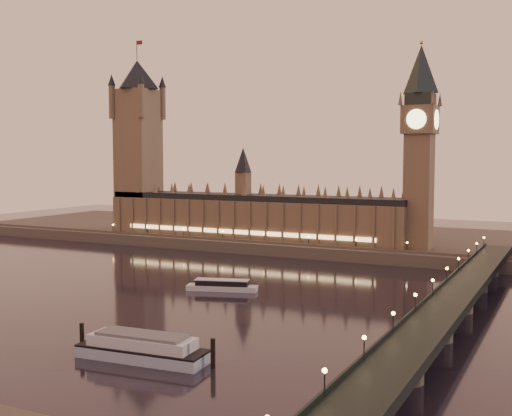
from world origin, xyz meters
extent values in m
plane|color=black|center=(0.00, 0.00, 0.00)|extent=(700.00, 700.00, 0.00)
cube|color=#423D35|center=(30.00, 165.00, 3.00)|extent=(560.00, 130.00, 6.00)
cube|color=brown|center=(-40.00, 121.00, 17.00)|extent=(180.00, 26.00, 22.00)
cube|color=black|center=(-40.00, 121.00, 29.60)|extent=(180.00, 22.00, 3.20)
cube|color=#FFCC7F|center=(-40.00, 107.50, 11.00)|extent=(153.00, 0.25, 2.20)
cube|color=brown|center=(-120.00, 121.00, 50.00)|extent=(22.00, 22.00, 88.00)
cone|color=black|center=(-120.00, 121.00, 103.00)|extent=(31.68, 31.68, 18.00)
cylinder|color=black|center=(-120.00, 121.00, 118.00)|extent=(0.44, 0.44, 12.00)
cube|color=maroon|center=(-117.80, 121.00, 122.50)|extent=(4.00, 0.15, 2.50)
cube|color=brown|center=(54.00, 121.00, 35.00)|extent=(13.00, 13.00, 58.00)
cube|color=brown|center=(54.00, 121.00, 71.00)|extent=(16.00, 16.00, 14.00)
cylinder|color=#FFEAA5|center=(54.00, 112.82, 71.00)|extent=(9.60, 0.35, 9.60)
cylinder|color=#FFEAA5|center=(45.82, 121.00, 71.00)|extent=(0.35, 9.60, 9.60)
cube|color=black|center=(54.00, 121.00, 81.00)|extent=(13.00, 13.00, 6.00)
cone|color=black|center=(54.00, 121.00, 96.00)|extent=(17.68, 17.68, 24.00)
sphere|color=gold|center=(54.00, 121.00, 109.00)|extent=(2.00, 2.00, 2.00)
cube|color=black|center=(92.00, 0.00, 8.00)|extent=(13.00, 260.00, 2.00)
cube|color=black|center=(85.70, 0.00, 9.50)|extent=(0.60, 260.00, 1.00)
cube|color=black|center=(98.30, 0.00, 9.50)|extent=(0.60, 260.00, 1.00)
cube|color=silver|center=(1.73, 13.18, 1.03)|extent=(28.51, 14.12, 2.05)
cube|color=black|center=(1.73, 13.18, 3.08)|extent=(21.24, 10.91, 2.05)
cube|color=silver|center=(1.73, 13.18, 4.29)|extent=(21.85, 11.31, 0.37)
cube|color=#9CB3C7|center=(26.39, -71.35, 1.43)|extent=(35.92, 12.80, 2.86)
cube|color=black|center=(26.39, -71.35, 3.14)|extent=(35.92, 12.80, 0.55)
cube|color=silver|center=(26.39, -71.35, 4.84)|extent=(29.25, 11.16, 2.86)
cube|color=#595B5E|center=(26.39, -71.35, 6.66)|extent=(24.77, 9.69, 0.77)
cylinder|color=black|center=(6.65, -72.00, 3.74)|extent=(1.21, 1.21, 7.48)
cylinder|color=black|center=(46.13, -68.70, 3.74)|extent=(1.21, 1.21, 7.48)
camera|label=1|loc=(126.25, -203.32, 52.64)|focal=45.00mm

